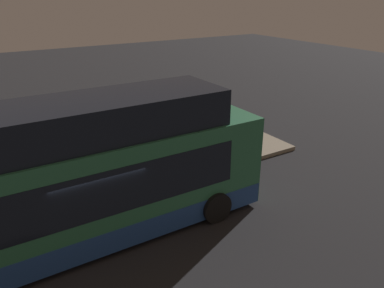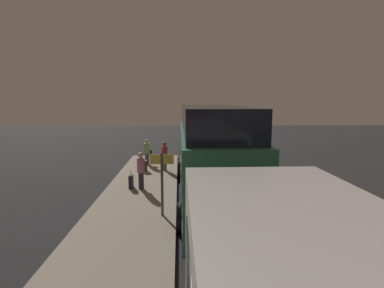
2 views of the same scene
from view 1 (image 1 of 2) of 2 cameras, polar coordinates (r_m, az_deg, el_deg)
name	(u,v)px [view 1 (image 1 of 2)]	position (r m, az deg, el deg)	size (l,w,h in m)	color
ground	(95,238)	(11.83, -14.63, -13.74)	(80.00, 80.00, 0.00)	#232326
platform	(65,189)	(14.57, -18.76, -6.48)	(20.00, 3.47, 0.17)	gray
bus_lead	(78,183)	(10.92, -16.98, -5.72)	(11.15, 2.84, 4.20)	#2D704C
passenger_boarding	(88,157)	(14.29, -15.51, -1.86)	(0.58, 0.42, 1.80)	#2D2D33
passenger_waiting	(192,144)	(14.92, -0.01, -0.04)	(0.60, 0.47, 1.76)	#6B604C
passenger_with_bags	(211,128)	(16.83, 2.92, 2.41)	(0.67, 0.62, 1.69)	#4C476B
suitcase	(91,166)	(15.06, -15.17, -3.30)	(0.39, 0.20, 0.88)	black
trash_bin	(174,149)	(16.13, -2.71, -0.71)	(0.44, 0.44, 0.65)	#593319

